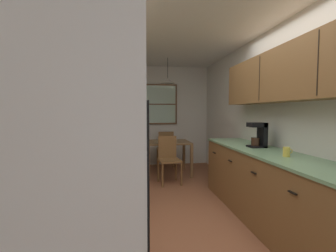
{
  "coord_description": "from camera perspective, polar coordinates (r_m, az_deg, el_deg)",
  "views": [
    {
      "loc": [
        -0.63,
        -2.4,
        1.38
      ],
      "look_at": [
        -0.1,
        1.22,
        1.16
      ],
      "focal_mm": 24.82,
      "sensor_mm": 36.0,
      "label": 1
    }
  ],
  "objects": [
    {
      "name": "dining_chair_near",
      "position": [
        4.55,
        0.16,
        -7.66
      ],
      "size": [
        0.44,
        0.44,
        0.9
      ],
      "color": "brown",
      "rests_on": "ground"
    },
    {
      "name": "storage_canister",
      "position": [
        2.48,
        -16.96,
        -5.72
      ],
      "size": [
        0.11,
        0.11,
        0.18
      ],
      "color": "red",
      "rests_on": "counter_left"
    },
    {
      "name": "wall_left",
      "position": [
        3.48,
        -20.34,
        1.53
      ],
      "size": [
        0.1,
        9.0,
        2.55
      ],
      "primitive_type": "cube",
      "color": "silver",
      "rests_on": "ground"
    },
    {
      "name": "pendant_light",
      "position": [
        5.13,
        -0.08,
        11.06
      ],
      "size": [
        0.31,
        0.31,
        0.55
      ],
      "color": "black"
    },
    {
      "name": "upper_cabinets_left",
      "position": [
        3.11,
        -18.09,
        11.24
      ],
      "size": [
        0.33,
        1.89,
        0.66
      ],
      "color": "brown"
    },
    {
      "name": "back_window",
      "position": [
        6.02,
        -1.7,
        5.35
      ],
      "size": [
        0.83,
        0.05,
        1.04
      ],
      "color": "brown"
    },
    {
      "name": "coffee_maker",
      "position": [
        3.38,
        21.45,
        -1.93
      ],
      "size": [
        0.22,
        0.18,
        0.34
      ],
      "color": "black",
      "rests_on": "counter_right"
    },
    {
      "name": "microwave_over_range",
      "position": [
        1.97,
        -22.77,
        10.72
      ],
      "size": [
        0.39,
        0.63,
        0.35
      ],
      "color": "silver"
    },
    {
      "name": "stove_range",
      "position": [
        2.13,
        -18.78,
        -21.95
      ],
      "size": [
        0.66,
        0.58,
        1.1
      ],
      "color": "white",
      "rests_on": "ground"
    },
    {
      "name": "wall_right",
      "position": [
        3.93,
        21.85,
        1.71
      ],
      "size": [
        0.1,
        9.0,
        2.55
      ],
      "primitive_type": "cube",
      "color": "silver",
      "rests_on": "ground"
    },
    {
      "name": "dish_towel",
      "position": [
        2.22,
        -8.46,
        -19.91
      ],
      "size": [
        0.02,
        0.16,
        0.24
      ],
      "primitive_type": "cube",
      "color": "white"
    },
    {
      "name": "mug_by_coffeemaker",
      "position": [
        2.81,
        27.11,
        -5.66
      ],
      "size": [
        0.11,
        0.07,
        0.1
      ],
      "color": "#E5CC4C",
      "rests_on": "counter_right"
    },
    {
      "name": "upper_cabinets_right",
      "position": [
        2.96,
        29.06,
        11.42
      ],
      "size": [
        0.33,
        2.92,
        0.62
      ],
      "color": "brown"
    },
    {
      "name": "ground_plane",
      "position": [
        3.72,
        2.07,
        -18.28
      ],
      "size": [
        12.0,
        12.0,
        0.0
      ],
      "primitive_type": "plane",
      "color": "#995B3D"
    },
    {
      "name": "counter_left",
      "position": [
        3.25,
        -14.96,
        -13.26
      ],
      "size": [
        0.64,
        1.81,
        0.9
      ],
      "color": "brown",
      "rests_on": "ground"
    },
    {
      "name": "wall_back",
      "position": [
        6.08,
        -2.44,
        2.5
      ],
      "size": [
        4.4,
        0.1,
        2.55
      ],
      "primitive_type": "cube",
      "color": "silver",
      "rests_on": "ground"
    },
    {
      "name": "counter_right",
      "position": [
        3.04,
        25.51,
        -14.69
      ],
      "size": [
        0.64,
        3.24,
        0.9
      ],
      "color": "brown",
      "rests_on": "ground"
    },
    {
      "name": "dining_chair_far",
      "position": [
        5.76,
        -0.61,
        -5.28
      ],
      "size": [
        0.4,
        0.4,
        0.9
      ],
      "color": "brown",
      "rests_on": "ground"
    },
    {
      "name": "trash_bin",
      "position": [
        4.61,
        -9.16,
        -9.47
      ],
      "size": [
        0.3,
        0.3,
        0.7
      ],
      "primitive_type": "cylinder",
      "color": "silver",
      "rests_on": "ground"
    },
    {
      "name": "ceiling_slab",
      "position": [
        3.66,
        2.17,
        22.78
      ],
      "size": [
        4.4,
        9.0,
        0.08
      ],
      "primitive_type": "cube",
      "color": "white"
    },
    {
      "name": "refrigerator",
      "position": [
        1.33,
        -22.36,
        -17.39
      ],
      "size": [
        0.75,
        0.74,
        1.82
      ],
      "color": "white",
      "rests_on": "ground"
    },
    {
      "name": "dining_table",
      "position": [
        5.14,
        -0.08,
        -5.03
      ],
      "size": [
        0.95,
        0.82,
        0.73
      ],
      "color": "brown",
      "rests_on": "ground"
    }
  ]
}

